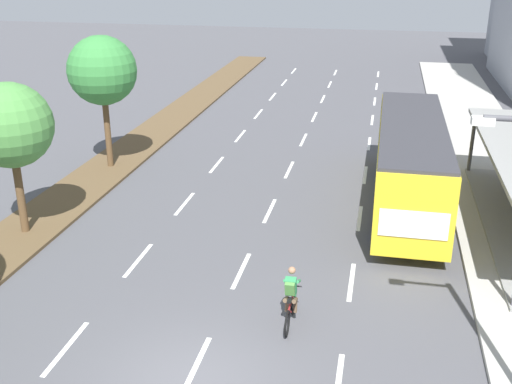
{
  "coord_description": "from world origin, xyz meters",
  "views": [
    {
      "loc": [
        4.03,
        -11.41,
        9.61
      ],
      "look_at": [
        -0.32,
        9.41,
        1.2
      ],
      "focal_mm": 43.36,
      "sensor_mm": 36.0,
      "label": 1
    }
  ],
  "objects_px": {
    "median_tree_second": "(10,126)",
    "bus": "(410,156)",
    "cyclist": "(291,299)",
    "median_tree_third": "(102,71)"
  },
  "relations": [
    {
      "from": "median_tree_second",
      "to": "median_tree_third",
      "type": "relative_size",
      "value": 0.9
    },
    {
      "from": "bus",
      "to": "cyclist",
      "type": "height_order",
      "value": "bus"
    },
    {
      "from": "bus",
      "to": "cyclist",
      "type": "distance_m",
      "value": 9.95
    },
    {
      "from": "median_tree_second",
      "to": "bus",
      "type": "bearing_deg",
      "value": 22.39
    },
    {
      "from": "median_tree_third",
      "to": "cyclist",
      "type": "bearing_deg",
      "value": -47.31
    },
    {
      "from": "bus",
      "to": "median_tree_third",
      "type": "height_order",
      "value": "median_tree_third"
    },
    {
      "from": "cyclist",
      "to": "median_tree_third",
      "type": "xyz_separation_m",
      "value": [
        -10.24,
        11.11,
        3.76
      ]
    },
    {
      "from": "bus",
      "to": "median_tree_second",
      "type": "xyz_separation_m",
      "value": [
        -13.49,
        -5.56,
        1.95
      ]
    },
    {
      "from": "bus",
      "to": "cyclist",
      "type": "bearing_deg",
      "value": -109.27
    },
    {
      "from": "cyclist",
      "to": "median_tree_third",
      "type": "relative_size",
      "value": 0.3
    }
  ]
}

